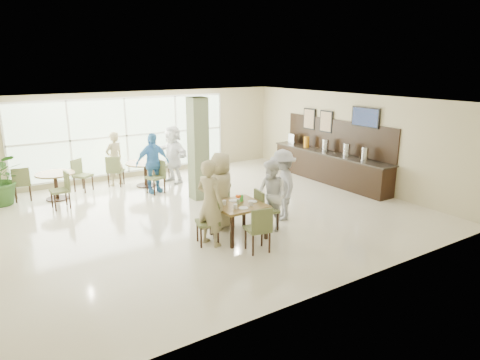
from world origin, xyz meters
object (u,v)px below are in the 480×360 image
round_table_right (145,167)px  adult_b (173,154)px  teen_standing (282,185)px  main_table (238,208)px  buffet_counter (329,165)px  adult_standing (115,159)px  teen_right (271,196)px  teen_far (221,191)px  teen_left (210,203)px  round_table_left (55,180)px  adult_a (153,163)px  potted_plant (1,179)px

round_table_right → adult_b: (0.91, -0.05, 0.32)m
adult_b → teen_standing: bearing=-1.7°
main_table → buffet_counter: 5.39m
buffet_counter → adult_standing: size_ratio=2.82×
teen_right → adult_standing: adult_standing is taller
teen_far → round_table_right: bearing=-112.0°
adult_b → buffet_counter: bearing=46.3°
teen_right → adult_standing: size_ratio=0.96×
teen_standing → adult_b: adult_b is taller
teen_left → adult_b: bearing=-35.0°
round_table_left → adult_b: adult_b is taller
teen_far → adult_standing: 4.93m
adult_a → adult_standing: bearing=113.0°
round_table_left → round_table_right: (2.58, -0.06, 0.03)m
round_table_left → adult_a: adult_a is taller
adult_standing → main_table: bearing=78.9°
round_table_left → adult_standing: size_ratio=0.62×
adult_a → adult_b: (0.97, 0.71, 0.03)m
teen_standing → adult_standing: bearing=-134.1°
teen_far → adult_b: adult_b is taller
potted_plant → teen_right: bearing=-47.3°
teen_right → adult_standing: 5.86m
teen_right → teen_standing: 0.75m
potted_plant → teen_right: size_ratio=0.89×
round_table_left → teen_far: bearing=-57.4°
round_table_right → buffet_counter: bearing=-28.0°
adult_a → round_table_right: bearing=81.8°
potted_plant → teen_left: (3.37, -5.30, 0.19)m
main_table → buffet_counter: buffet_counter is taller
round_table_left → teen_far: size_ratio=0.59×
main_table → adult_a: size_ratio=0.59×
teen_right → adult_b: size_ratio=0.89×
teen_far → adult_a: 3.50m
round_table_right → adult_a: 0.82m
potted_plant → teen_standing: size_ratio=0.83×
round_table_left → round_table_right: bearing=-1.4°
buffet_counter → potted_plant: (-8.96, 3.04, 0.16)m
buffet_counter → round_table_left: bearing=160.2°
main_table → adult_standing: adult_standing is taller
round_table_left → teen_far: (2.76, -4.32, 0.32)m
main_table → teen_far: bearing=91.5°
round_table_right → teen_left: bearing=-95.7°
teen_far → teen_right: bearing=115.3°
teen_far → adult_b: 4.27m
buffet_counter → adult_a: size_ratio=2.69×
potted_plant → adult_a: size_ratio=0.82×
teen_far → adult_b: bearing=-124.3°
teen_standing → adult_standing: (-2.44, 5.17, -0.02)m
buffet_counter → teen_right: bearing=-150.5°
round_table_left → teen_left: size_ratio=0.57×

